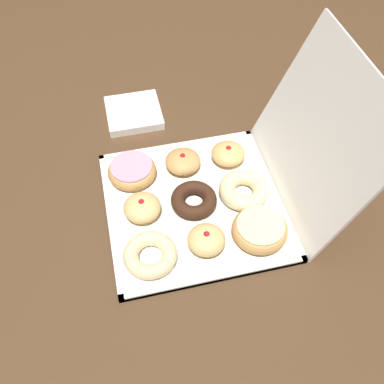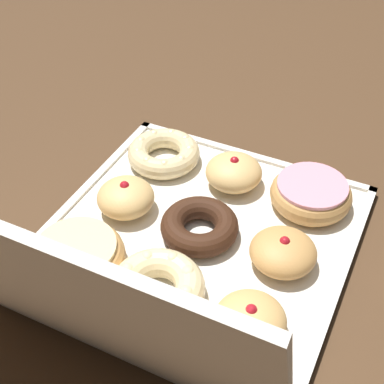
# 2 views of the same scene
# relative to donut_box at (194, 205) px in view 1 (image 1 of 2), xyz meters

# --- Properties ---
(ground_plane) EXTENTS (3.00, 3.00, 0.00)m
(ground_plane) POSITION_rel_donut_box_xyz_m (0.00, 0.00, -0.01)
(ground_plane) COLOR #4C331E
(donut_box) EXTENTS (0.40, 0.40, 0.01)m
(donut_box) POSITION_rel_donut_box_xyz_m (0.00, 0.00, 0.00)
(donut_box) COLOR silver
(donut_box) RESTS_ON ground
(box_lid_open) EXTENTS (0.40, 0.14, 0.35)m
(box_lid_open) POSITION_rel_donut_box_xyz_m (0.00, 0.27, 0.17)
(box_lid_open) COLOR silver
(box_lid_open) RESTS_ON ground
(pink_frosted_donut_0) EXTENTS (0.12, 0.12, 0.04)m
(pink_frosted_donut_0) POSITION_rel_donut_box_xyz_m (-0.12, -0.13, 0.03)
(pink_frosted_donut_0) COLOR tan
(pink_frosted_donut_0) RESTS_ON donut_box
(jelly_filled_donut_1) EXTENTS (0.09, 0.09, 0.05)m
(jelly_filled_donut_1) POSITION_rel_donut_box_xyz_m (0.00, -0.12, 0.03)
(jelly_filled_donut_1) COLOR #E5B770
(jelly_filled_donut_1) RESTS_ON donut_box
(cruller_donut_2) EXTENTS (0.12, 0.12, 0.03)m
(cruller_donut_2) POSITION_rel_donut_box_xyz_m (0.12, -0.12, 0.02)
(cruller_donut_2) COLOR beige
(cruller_donut_2) RESTS_ON donut_box
(jelly_filled_donut_3) EXTENTS (0.09, 0.09, 0.05)m
(jelly_filled_donut_3) POSITION_rel_donut_box_xyz_m (-0.12, 0.00, 0.03)
(jelly_filled_donut_3) COLOR tan
(jelly_filled_donut_3) RESTS_ON donut_box
(chocolate_cake_ring_donut_4) EXTENTS (0.11, 0.11, 0.03)m
(chocolate_cake_ring_donut_4) POSITION_rel_donut_box_xyz_m (0.00, 0.00, 0.02)
(chocolate_cake_ring_donut_4) COLOR #381E11
(chocolate_cake_ring_donut_4) RESTS_ON donut_box
(jelly_filled_donut_5) EXTENTS (0.08, 0.08, 0.05)m
(jelly_filled_donut_5) POSITION_rel_donut_box_xyz_m (0.12, 0.00, 0.03)
(jelly_filled_donut_5) COLOR #E5B770
(jelly_filled_donut_5) RESTS_ON donut_box
(jelly_filled_donut_6) EXTENTS (0.08, 0.08, 0.05)m
(jelly_filled_donut_6) POSITION_rel_donut_box_xyz_m (-0.12, 0.12, 0.03)
(jelly_filled_donut_6) COLOR tan
(jelly_filled_donut_6) RESTS_ON donut_box
(cruller_donut_7) EXTENTS (0.12, 0.12, 0.04)m
(cruller_donut_7) POSITION_rel_donut_box_xyz_m (0.00, 0.12, 0.02)
(cruller_donut_7) COLOR beige
(cruller_donut_7) RESTS_ON donut_box
(glazed_ring_donut_8) EXTENTS (0.12, 0.12, 0.04)m
(glazed_ring_donut_8) POSITION_rel_donut_box_xyz_m (0.12, 0.12, 0.03)
(glazed_ring_donut_8) COLOR tan
(glazed_ring_donut_8) RESTS_ON donut_box
(napkin_stack) EXTENTS (0.15, 0.15, 0.02)m
(napkin_stack) POSITION_rel_donut_box_xyz_m (-0.35, -0.09, 0.01)
(napkin_stack) COLOR white
(napkin_stack) RESTS_ON ground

